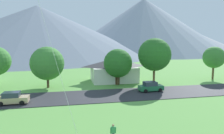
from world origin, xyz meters
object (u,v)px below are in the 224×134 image
Objects in this scene: tree_left_of_center at (214,57)px; parked_car_tan_mid_west at (12,98)px; tree_near_right at (47,63)px; house_leftmost at (114,69)px; watcher_person at (113,133)px; parked_car_green_west_end at (151,87)px; tree_center at (154,55)px; tree_right_of_center at (118,63)px.

parked_car_tan_mid_west is (-39.97, -10.65, -4.19)m from tree_left_of_center.
tree_near_right is (-36.12, -1.00, -0.43)m from tree_left_of_center.
house_leftmost is 27.53m from watcher_person.
parked_car_green_west_end is (4.35, -10.44, -1.71)m from house_leftmost.
house_leftmost is at bearing 37.57° from parked_car_tan_mid_west.
watcher_person is at bearing -121.23° from tree_center.
watcher_person is (7.70, -23.14, -3.75)m from tree_near_right.
tree_left_of_center is 36.13m from tree_near_right.
watcher_person is (-10.17, -16.42, 0.01)m from parked_car_green_west_end.
watcher_person is at bearing -104.23° from tree_right_of_center.
watcher_person is (-5.82, -26.86, -1.70)m from house_leftmost.
watcher_person is at bearing -49.43° from parked_car_tan_mid_west.
parked_car_green_west_end is 19.31m from watcher_person.
house_leftmost is 1.10× the size of tree_center.
tree_near_right is (-20.32, 2.33, -1.51)m from tree_center.
house_leftmost is 1.37× the size of tree_left_of_center.
tree_near_right reaches higher than watcher_person.
tree_near_right is (-13.52, -3.71, 2.05)m from house_leftmost.
tree_near_right is at bearing -164.64° from house_leftmost.
house_leftmost is 4.31m from tree_right_of_center.
house_leftmost is at bearing 89.96° from tree_right_of_center.
parked_car_green_west_end is (-18.25, -7.73, -4.19)m from tree_left_of_center.
tree_right_of_center is 1.72× the size of parked_car_tan_mid_west.
tree_near_right is 1.84× the size of parked_car_tan_mid_west.
house_leftmost is at bearing 173.16° from tree_left_of_center.
tree_near_right is at bearing 159.37° from parked_car_green_west_end.
house_leftmost is 2.41× the size of parked_car_green_west_end.
tree_left_of_center is at bearing 3.05° from tree_right_of_center.
house_leftmost reaches higher than parked_car_tan_mid_west.
parked_car_green_west_end is at bearing 7.66° from parked_car_tan_mid_west.
tree_center is 1.29× the size of tree_right_of_center.
tree_near_right reaches higher than tree_left_of_center.
tree_right_of_center is 23.93m from watcher_person.
tree_near_right reaches higher than parked_car_green_west_end.
tree_center is at bearing 16.84° from parked_car_tan_mid_west.
house_leftmost is 9.77m from tree_center.
tree_right_of_center is 13.52m from tree_near_right.
tree_center is 2.22× the size of parked_car_tan_mid_west.
tree_left_of_center is at bearing 11.93° from tree_center.
parked_car_green_west_end reaches higher than watcher_person.
house_leftmost is 6.13× the size of watcher_person.
tree_right_of_center is (-0.00, -3.92, 1.81)m from house_leftmost.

